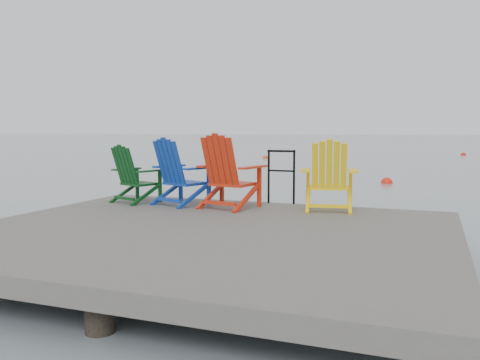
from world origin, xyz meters
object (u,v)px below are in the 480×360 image
(buoy_d, at_px, (463,155))
(buoy_b, at_px, (265,158))
(chair_green, at_px, (134,174))
(chair_blue, at_px, (179,172))
(chair_red, at_px, (228,172))
(buoy_a, at_px, (387,183))
(chair_yellow, at_px, (329,176))
(handrail, at_px, (281,171))

(buoy_d, bearing_deg, buoy_b, -144.39)
(chair_green, bearing_deg, buoy_d, 96.08)
(chair_blue, bearing_deg, buoy_b, 123.70)
(chair_red, xyz_separation_m, buoy_a, (1.62, 9.80, -1.08))
(chair_yellow, height_order, buoy_a, chair_yellow)
(chair_red, xyz_separation_m, chair_yellow, (1.54, 0.32, -0.04))
(handrail, relative_size, buoy_d, 2.48)
(handrail, height_order, chair_yellow, chair_yellow)
(chair_blue, distance_m, buoy_b, 23.38)
(chair_green, height_order, chair_red, chair_red)
(chair_blue, xyz_separation_m, buoy_a, (2.50, 9.76, -1.04))
(handrail, distance_m, chair_green, 2.50)
(chair_red, bearing_deg, buoy_a, 91.11)
(buoy_a, bearing_deg, handrail, -96.20)
(chair_red, distance_m, chair_yellow, 1.57)
(buoy_a, bearing_deg, buoy_b, 123.04)
(chair_blue, bearing_deg, chair_yellow, 25.62)
(chair_blue, xyz_separation_m, buoy_d, (5.85, 30.99, -1.04))
(buoy_a, bearing_deg, chair_red, -99.37)
(chair_green, xyz_separation_m, buoy_a, (3.34, 9.79, -0.98))
(chair_blue, bearing_deg, chair_red, 16.37)
(chair_yellow, distance_m, buoy_b, 23.84)
(buoy_a, xyz_separation_m, buoy_b, (-8.35, 12.85, 0.00))
(handrail, xyz_separation_m, chair_blue, (-1.52, -0.76, 0.00))
(chair_yellow, distance_m, buoy_d, 30.92)
(chair_blue, height_order, chair_red, chair_red)
(chair_red, xyz_separation_m, buoy_b, (-6.74, 22.65, -1.08))
(chair_yellow, relative_size, buoy_d, 2.93)
(chair_red, relative_size, chair_yellow, 1.08)
(handrail, distance_m, chair_blue, 1.70)
(buoy_d, bearing_deg, chair_green, -102.18)
(chair_red, height_order, buoy_b, chair_red)
(chair_red, bearing_deg, chair_green, -170.09)
(buoy_a, distance_m, buoy_d, 21.49)
(chair_blue, bearing_deg, handrail, 45.72)
(chair_blue, xyz_separation_m, buoy_b, (-5.85, 22.61, -1.04))
(handrail, distance_m, buoy_b, 23.08)
(buoy_a, relative_size, buoy_b, 1.12)
(buoy_a, height_order, buoy_b, buoy_a)
(handrail, height_order, chair_blue, chair_blue)
(buoy_d, bearing_deg, chair_yellow, -96.37)
(chair_red, bearing_deg, chair_yellow, 22.10)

